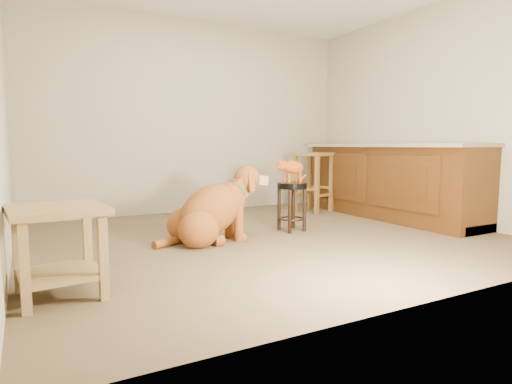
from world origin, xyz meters
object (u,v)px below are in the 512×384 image
side_table (59,238)px  tabby_kitten (291,168)px  golden_retriever (212,212)px  wood_stool (313,181)px  padded_stool (292,197)px

side_table → tabby_kitten: size_ratio=1.28×
golden_retriever → tabby_kitten: (0.96, 0.09, 0.39)m
side_table → wood_stool: bearing=31.0°
wood_stool → side_table: (-3.35, -2.02, -0.06)m
wood_stool → tabby_kitten: (-1.01, -0.99, 0.25)m
padded_stool → wood_stool: size_ratio=0.64×
wood_stool → side_table: wood_stool is taller
padded_stool → side_table: size_ratio=0.90×
side_table → golden_retriever: (1.38, 0.94, -0.08)m
wood_stool → golden_retriever: bearing=-151.2°
golden_retriever → tabby_kitten: 1.04m
golden_retriever → padded_stool: bearing=2.7°
tabby_kitten → side_table: bearing=-160.1°
golden_retriever → tabby_kitten: bearing=2.8°
padded_stool → wood_stool: 1.41m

